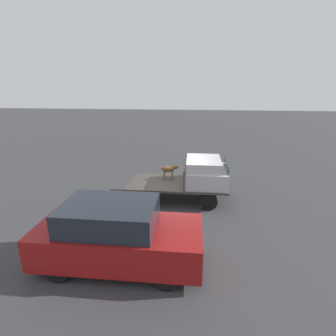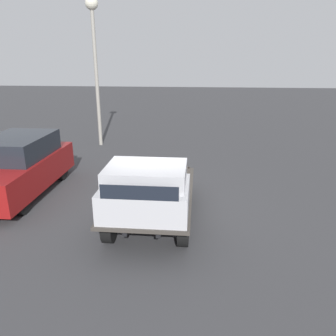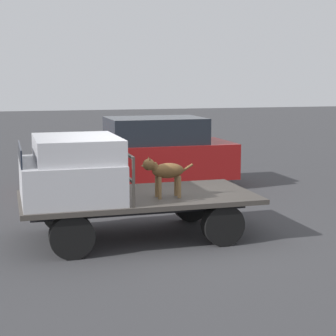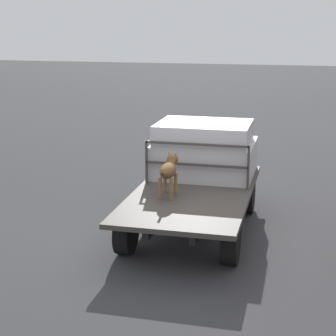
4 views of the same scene
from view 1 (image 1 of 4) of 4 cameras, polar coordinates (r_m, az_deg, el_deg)
ground_plane at (r=11.01m, az=2.08°, el=-6.75°), size 80.00×80.00×0.00m
flatbed_truck at (r=10.79m, az=2.11°, el=-4.07°), size 3.94×1.99×0.74m
truck_cab at (r=10.55m, az=8.11°, el=-0.87°), size 1.57×1.87×1.02m
truck_headboard at (r=10.54m, az=3.66°, el=-0.54°), size 0.04×1.87×0.78m
dog at (r=10.92m, az=0.36°, el=-0.25°), size 0.90×0.25×0.70m
parked_sedan at (r=7.08m, az=-11.05°, el=-14.12°), size 4.25×1.84×1.75m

